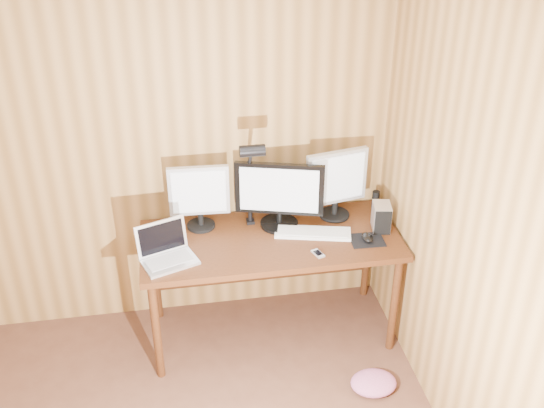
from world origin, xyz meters
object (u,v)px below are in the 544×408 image
object	(u,v)px
mouse	(367,237)
desk_lamp	(251,172)
keyboard	(313,233)
desk	(269,248)
speaker	(376,199)
monitor_center	(279,194)
monitor_left	(199,195)
phone	(318,254)
monitor_right	(336,182)
hard_drive	(381,217)
laptop	(166,251)

from	to	relation	value
mouse	desk_lamp	size ratio (longest dim) A/B	0.17
keyboard	desk_lamp	distance (m)	0.55
desk	speaker	size ratio (longest dim) A/B	13.44
monitor_center	speaker	world-z (taller)	monitor_center
monitor_left	phone	size ratio (longest dim) A/B	4.21
monitor_right	speaker	bearing A→B (deg)	0.99
mouse	hard_drive	size ratio (longest dim) A/B	0.64
keyboard	monitor_center	bearing A→B (deg)	156.80
monitor_center	monitor_left	distance (m)	0.50
monitor_right	hard_drive	bearing A→B (deg)	-50.69
keyboard	hard_drive	size ratio (longest dim) A/B	2.86
monitor_center	monitor_right	xyz separation A→B (m)	(0.38, 0.05, 0.02)
monitor_center	laptop	size ratio (longest dim) A/B	1.48
monitor_left	monitor_right	distance (m)	0.87
desk_lamp	speaker	bearing A→B (deg)	4.62
mouse	keyboard	bearing A→B (deg)	151.29
laptop	speaker	world-z (taller)	laptop
monitor_right	mouse	distance (m)	0.41
keyboard	phone	size ratio (longest dim) A/B	4.88
speaker	monitor_right	bearing A→B (deg)	-167.42
mouse	phone	xyz separation A→B (m)	(-0.33, -0.10, -0.02)
monitor_center	keyboard	distance (m)	0.32
desk	monitor_center	size ratio (longest dim) A/B	2.94
desk	laptop	world-z (taller)	laptop
speaker	desk_lamp	xyz separation A→B (m)	(-0.85, -0.14, 0.34)
desk	keyboard	world-z (taller)	keyboard
desk	monitor_center	distance (m)	0.36
desk	laptop	xyz separation A→B (m)	(-0.64, -0.19, 0.18)
monitor_right	laptop	xyz separation A→B (m)	(-1.10, -0.31, -0.20)
keyboard	desk_lamp	size ratio (longest dim) A/B	0.75
monitor_left	mouse	distance (m)	1.07
monitor_right	phone	world-z (taller)	monitor_right
monitor_center	hard_drive	bearing A→B (deg)	2.40
monitor_center	laptop	xyz separation A→B (m)	(-0.72, -0.26, -0.17)
desk	hard_drive	world-z (taller)	hard_drive
monitor_left	hard_drive	size ratio (longest dim) A/B	2.47
desk	laptop	distance (m)	0.69
desk	hard_drive	size ratio (longest dim) A/B	9.29
mouse	hard_drive	world-z (taller)	hard_drive
desk	monitor_center	xyz separation A→B (m)	(0.08, 0.07, 0.35)
mouse	speaker	bearing A→B (deg)	58.90
laptop	desk_lamp	world-z (taller)	desk_lamp
desk	phone	size ratio (longest dim) A/B	15.85
monitor_right	laptop	size ratio (longest dim) A/B	1.26
laptop	phone	xyz separation A→B (m)	(0.89, -0.11, -0.05)
keyboard	desk_lamp	bearing A→B (deg)	175.53
monitor_left	hard_drive	distance (m)	1.15
monitor_center	hard_drive	distance (m)	0.66
desk_lamp	laptop	bearing A→B (deg)	-160.66
monitor_left	speaker	bearing A→B (deg)	5.48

